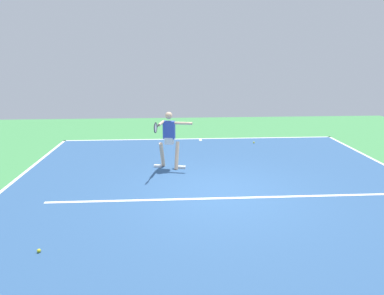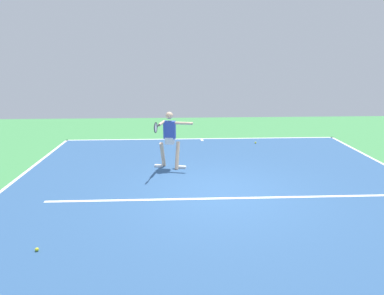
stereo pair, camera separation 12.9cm
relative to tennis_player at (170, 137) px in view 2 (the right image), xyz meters
The scene contains 8 objects.
ground_plane 2.57m from the tennis_player, 121.06° to the left, with size 21.27×21.27×0.00m, color #428E4C.
court_surface 2.57m from the tennis_player, 121.06° to the left, with size 10.94×11.52×0.00m, color #2D5484.
court_line_baseline_near 3.99m from the tennis_player, 108.48° to the right, with size 10.94×0.10×0.01m, color white.
court_line_service 2.81m from the tennis_player, 117.74° to the left, with size 8.20×0.10×0.01m, color white.
court_line_centre_mark 3.81m from the tennis_player, 109.46° to the right, with size 0.10×0.30×0.01m, color white.
tennis_player is the anchor object (origin of this frame).
tennis_ball_near_service_line 5.04m from the tennis_player, 63.26° to the left, with size 0.07×0.07×0.07m, color yellow.
tennis_ball_near_player 4.39m from the tennis_player, 139.13° to the right, with size 0.07×0.07×0.07m, color yellow.
Camera 2 is at (1.02, 7.70, 3.26)m, focal length 31.77 mm.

